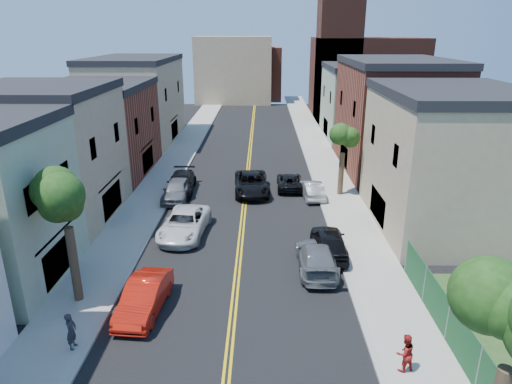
{
  "coord_description": "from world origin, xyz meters",
  "views": [
    {
      "loc": [
        1.37,
        -5.9,
        13.03
      ],
      "look_at": [
        0.96,
        25.14,
        2.0
      ],
      "focal_mm": 31.99,
      "sensor_mm": 36.0,
      "label": 1
    }
  ],
  "objects_px": {
    "grey_car_left": "(177,190)",
    "silver_car_right": "(312,189)",
    "black_car_left": "(181,183)",
    "dark_car_right_far": "(290,181)",
    "grey_car_right": "(317,257)",
    "red_sedan": "(144,297)",
    "black_suv_lane": "(251,183)",
    "pedestrian_left": "(71,331)",
    "black_car_right": "(329,242)",
    "pedestrian_right": "(405,353)",
    "white_pickup": "(184,224)"
  },
  "relations": [
    {
      "from": "silver_car_right",
      "to": "red_sedan",
      "type": "bearing_deg",
      "value": 53.2
    },
    {
      "from": "black_car_left",
      "to": "grey_car_right",
      "type": "xyz_separation_m",
      "value": [
        10.04,
        -13.29,
        -0.02
      ]
    },
    {
      "from": "black_car_left",
      "to": "pedestrian_left",
      "type": "xyz_separation_m",
      "value": [
        -1.2,
        -20.52,
        0.2
      ]
    },
    {
      "from": "white_pickup",
      "to": "grey_car_left",
      "type": "relative_size",
      "value": 1.2
    },
    {
      "from": "grey_car_left",
      "to": "grey_car_right",
      "type": "height_order",
      "value": "grey_car_left"
    },
    {
      "from": "red_sedan",
      "to": "grey_car_left",
      "type": "bearing_deg",
      "value": 98.95
    },
    {
      "from": "white_pickup",
      "to": "pedestrian_right",
      "type": "height_order",
      "value": "pedestrian_right"
    },
    {
      "from": "black_car_left",
      "to": "black_suv_lane",
      "type": "relative_size",
      "value": 0.9
    },
    {
      "from": "grey_car_left",
      "to": "black_car_right",
      "type": "xyz_separation_m",
      "value": [
        11.0,
        -9.54,
        0.01
      ]
    },
    {
      "from": "black_car_left",
      "to": "dark_car_right_far",
      "type": "distance_m",
      "value": 9.35
    },
    {
      "from": "silver_car_right",
      "to": "black_car_left",
      "type": "bearing_deg",
      "value": -12.19
    },
    {
      "from": "white_pickup",
      "to": "black_suv_lane",
      "type": "distance_m",
      "value": 9.54
    },
    {
      "from": "dark_car_right_far",
      "to": "pedestrian_right",
      "type": "xyz_separation_m",
      "value": [
        3.28,
        -22.7,
        0.33
      ]
    },
    {
      "from": "black_car_right",
      "to": "black_suv_lane",
      "type": "bearing_deg",
      "value": -65.12
    },
    {
      "from": "dark_car_right_far",
      "to": "pedestrian_right",
      "type": "height_order",
      "value": "pedestrian_right"
    },
    {
      "from": "red_sedan",
      "to": "pedestrian_left",
      "type": "xyz_separation_m",
      "value": [
        -2.37,
        -2.97,
        0.2
      ]
    },
    {
      "from": "grey_car_left",
      "to": "silver_car_right",
      "type": "bearing_deg",
      "value": 5.35
    },
    {
      "from": "black_car_right",
      "to": "pedestrian_right",
      "type": "height_order",
      "value": "pedestrian_right"
    },
    {
      "from": "red_sedan",
      "to": "black_car_right",
      "type": "bearing_deg",
      "value": 36.53
    },
    {
      "from": "red_sedan",
      "to": "black_car_left",
      "type": "relative_size",
      "value": 0.88
    },
    {
      "from": "red_sedan",
      "to": "pedestrian_right",
      "type": "relative_size",
      "value": 2.91
    },
    {
      "from": "pedestrian_left",
      "to": "pedestrian_right",
      "type": "height_order",
      "value": "pedestrian_left"
    },
    {
      "from": "pedestrian_left",
      "to": "pedestrian_right",
      "type": "bearing_deg",
      "value": -94.52
    },
    {
      "from": "silver_car_right",
      "to": "dark_car_right_far",
      "type": "relative_size",
      "value": 0.91
    },
    {
      "from": "black_suv_lane",
      "to": "red_sedan",
      "type": "bearing_deg",
      "value": -109.13
    },
    {
      "from": "grey_car_left",
      "to": "dark_car_right_far",
      "type": "xyz_separation_m",
      "value": [
        9.3,
        2.89,
        -0.19
      ]
    },
    {
      "from": "black_car_right",
      "to": "black_suv_lane",
      "type": "xyz_separation_m",
      "value": [
        -5.0,
        11.27,
        -0.01
      ]
    },
    {
      "from": "black_car_left",
      "to": "grey_car_right",
      "type": "bearing_deg",
      "value": -55.02
    },
    {
      "from": "black_car_right",
      "to": "grey_car_left",
      "type": "bearing_deg",
      "value": -39.98
    },
    {
      "from": "white_pickup",
      "to": "grey_car_left",
      "type": "xyz_separation_m",
      "value": [
        -1.7,
        6.79,
        0.02
      ]
    },
    {
      "from": "red_sedan",
      "to": "black_suv_lane",
      "type": "xyz_separation_m",
      "value": [
        4.83,
        17.38,
        0.05
      ]
    },
    {
      "from": "white_pickup",
      "to": "pedestrian_left",
      "type": "distance_m",
      "value": 12.18
    },
    {
      "from": "black_car_left",
      "to": "dark_car_right_far",
      "type": "relative_size",
      "value": 1.17
    },
    {
      "from": "grey_car_left",
      "to": "grey_car_right",
      "type": "xyz_separation_m",
      "value": [
        10.04,
        -11.39,
        -0.06
      ]
    },
    {
      "from": "black_car_right",
      "to": "pedestrian_right",
      "type": "bearing_deg",
      "value": 99.73
    },
    {
      "from": "red_sedan",
      "to": "white_pickup",
      "type": "height_order",
      "value": "white_pickup"
    },
    {
      "from": "silver_car_right",
      "to": "black_suv_lane",
      "type": "height_order",
      "value": "black_suv_lane"
    },
    {
      "from": "black_car_right",
      "to": "grey_car_right",
      "type": "bearing_deg",
      "value": 63.43
    },
    {
      "from": "silver_car_right",
      "to": "black_suv_lane",
      "type": "xyz_separation_m",
      "value": [
        -5.0,
        1.08,
        0.14
      ]
    },
    {
      "from": "grey_car_right",
      "to": "pedestrian_right",
      "type": "height_order",
      "value": "pedestrian_right"
    },
    {
      "from": "dark_car_right_far",
      "to": "pedestrian_right",
      "type": "bearing_deg",
      "value": 98.78
    },
    {
      "from": "black_car_right",
      "to": "silver_car_right",
      "type": "xyz_separation_m",
      "value": [
        0.0,
        10.19,
        -0.15
      ]
    },
    {
      "from": "black_car_right",
      "to": "pedestrian_left",
      "type": "height_order",
      "value": "pedestrian_left"
    },
    {
      "from": "red_sedan",
      "to": "white_pickup",
      "type": "distance_m",
      "value": 8.88
    },
    {
      "from": "grey_car_right",
      "to": "silver_car_right",
      "type": "distance_m",
      "value": 12.08
    },
    {
      "from": "grey_car_right",
      "to": "pedestrian_right",
      "type": "bearing_deg",
      "value": 107.3
    },
    {
      "from": "grey_car_left",
      "to": "black_car_left",
      "type": "height_order",
      "value": "grey_car_left"
    },
    {
      "from": "grey_car_left",
      "to": "silver_car_right",
      "type": "height_order",
      "value": "grey_car_left"
    },
    {
      "from": "pedestrian_right",
      "to": "black_suv_lane",
      "type": "bearing_deg",
      "value": -91.87
    },
    {
      "from": "silver_car_right",
      "to": "grey_car_left",
      "type": "bearing_deg",
      "value": -2.34
    }
  ]
}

